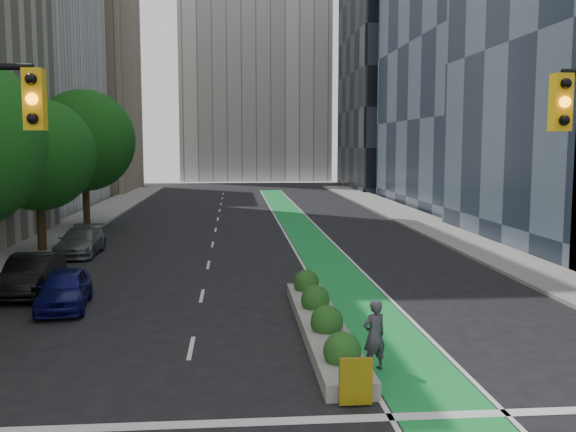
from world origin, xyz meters
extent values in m
cube|color=gray|center=(-11.80, 25.00, 0.07)|extent=(3.60, 90.00, 0.15)
cube|color=gray|center=(11.80, 25.00, 0.07)|extent=(3.60, 90.00, 0.15)
cube|color=green|center=(3.00, 30.00, 0.01)|extent=(2.20, 70.00, 0.01)
cube|color=tan|center=(-20.00, 66.00, 13.00)|extent=(14.00, 16.00, 26.00)
cube|color=black|center=(20.00, 68.00, 14.00)|extent=(14.00, 18.00, 28.00)
cylinder|color=black|center=(-11.00, 22.00, 2.24)|extent=(0.44, 0.44, 4.48)
sphere|color=#0F4911|center=(-11.00, 22.00, 4.96)|extent=(5.60, 5.60, 5.60)
cylinder|color=black|center=(-11.00, 32.00, 2.58)|extent=(0.44, 0.44, 5.15)
sphere|color=#0F4911|center=(-11.00, 32.00, 5.70)|extent=(6.60, 6.60, 6.60)
cube|color=gold|center=(-4.70, 0.50, 6.25)|extent=(0.34, 0.28, 1.05)
sphere|color=orange|center=(-4.70, 0.34, 6.25)|extent=(0.20, 0.20, 0.20)
cube|color=gold|center=(4.70, 0.50, 6.25)|extent=(0.34, 0.28, 1.05)
sphere|color=orange|center=(4.70, 0.34, 6.25)|extent=(0.20, 0.20, 0.20)
cube|color=gray|center=(1.20, 7.00, 0.20)|extent=(1.20, 10.00, 0.40)
cube|color=yellow|center=(1.20, 1.80, 0.55)|extent=(0.70, 0.12, 1.00)
sphere|color=#194C19|center=(1.20, 3.50, 0.65)|extent=(0.90, 0.90, 0.90)
sphere|color=#194C19|center=(1.20, 6.00, 0.65)|extent=(0.90, 0.90, 0.90)
sphere|color=#194C19|center=(1.20, 8.50, 0.65)|extent=(0.90, 0.90, 0.90)
sphere|color=#194C19|center=(1.20, 11.00, 0.65)|extent=(0.90, 0.90, 0.90)
imported|color=#3B3742|center=(2.06, 3.91, 0.88)|extent=(0.75, 0.63, 1.75)
imported|color=#0D0E52|center=(-7.00, 10.63, 0.66)|extent=(1.97, 4.03, 1.32)
imported|color=black|center=(-8.77, 12.92, 0.72)|extent=(1.60, 4.38, 1.43)
imported|color=#5D6062|center=(-8.93, 21.28, 0.67)|extent=(1.90, 4.65, 1.35)
camera|label=1|loc=(-1.31, -10.97, 5.49)|focal=40.00mm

